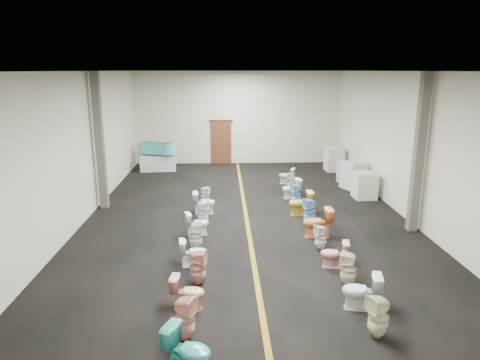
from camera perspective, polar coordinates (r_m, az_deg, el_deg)
The scene contains 39 objects.
floor at distance 13.80m, azimuth 0.80°, elevation -4.70°, with size 16.00×16.00×0.00m, color black.
ceiling at distance 13.04m, azimuth 0.87°, elevation 14.32°, with size 16.00×16.00×0.00m, color black.
wall_back at distance 21.15m, azimuth -0.36°, elevation 8.27°, with size 10.00×10.00×0.00m, color beige.
wall_front at distance 5.56m, azimuth 5.38°, elevation -9.82°, with size 10.00×10.00×0.00m, color beige.
wall_left at distance 13.89m, azimuth -20.29°, elevation 4.11°, with size 16.00×16.00×0.00m, color beige.
wall_right at distance 14.40m, azimuth 21.18°, elevation 4.37°, with size 16.00×16.00×0.00m, color beige.
aisle_stripe at distance 13.80m, azimuth 0.80°, elevation -4.69°, with size 0.12×15.60×0.01m, color olive.
back_door at distance 21.24m, azimuth -2.51°, elevation 5.01°, with size 1.00×0.10×2.10m, color #562D19.
door_frame at distance 21.11m, azimuth -2.55°, elevation 7.88°, with size 1.15×0.08×0.10m, color #331C11.
column_left at distance 14.76m, azimuth -18.20°, elevation 4.85°, with size 0.25×0.25×4.50m, color #59544C.
column_right at distance 12.95m, azimuth 22.74°, elevation 3.19°, with size 0.25×0.25×4.50m, color #59544C.
display_table at distance 20.22m, azimuth -10.85°, elevation 2.29°, with size 1.62×0.81×0.72m, color silver.
bathtub at distance 20.09m, azimuth -10.95°, elevation 4.27°, with size 1.75×1.16×0.55m.
appliance_crate_a at distance 16.11m, azimuth 16.29°, elevation -0.70°, with size 0.74×0.74×0.96m, color silver.
appliance_crate_b at distance 17.35m, azimuth 14.91°, elevation 0.64°, with size 0.78×0.78×1.07m, color beige.
appliance_crate_c at distance 18.47m, azimuth 13.84°, elevation 1.05°, with size 0.68×0.68×0.77m, color silver.
appliance_crate_d at distance 20.19m, azimuth 12.43°, elevation 2.73°, with size 0.76×0.76×1.09m, color silver.
toilet_left_0 at distance 7.05m, azimuth -6.89°, elevation -21.64°, with size 0.43×0.76×0.77m, color teal.
toilet_left_1 at distance 7.75m, azimuth -7.42°, elevation -17.82°, with size 0.37×0.37×0.81m, color #DFA48D.
toilet_left_2 at distance 8.65m, azimuth -6.97°, elevation -14.65°, with size 0.38×0.66×0.68m, color #DDA28A.
toilet_left_3 at distance 9.46m, azimuth -5.65°, elevation -11.55°, with size 0.35×0.36×0.78m, color #D79391.
toilet_left_4 at distance 10.34m, azimuth -6.27°, elevation -9.58°, with size 0.37×0.65×0.66m, color white.
toilet_left_5 at distance 11.17m, azimuth -5.95°, elevation -7.45°, with size 0.34×0.35×0.75m, color silver.
toilet_left_6 at distance 12.14m, azimuth -5.75°, elevation -5.80°, with size 0.38×0.67×0.68m, color white.
toilet_left_7 at distance 12.93m, azimuth -4.98°, elevation -4.40°, with size 0.33×0.34×0.73m, color white.
toilet_left_8 at distance 13.90m, azimuth -4.83°, elevation -3.03°, with size 0.41×0.71×0.73m, color white.
toilet_left_9 at distance 14.69m, azimuth -4.74°, elevation -2.16°, with size 0.31×0.32×0.69m, color white.
toilet_right_0 at distance 8.12m, azimuth 17.97°, elevation -16.95°, with size 0.35×0.36×0.79m, color beige.
toilet_right_1 at distance 8.86m, azimuth 15.88°, elevation -14.09°, with size 0.42×0.73×0.75m, color white.
toilet_right_2 at distance 9.65m, azimuth 14.28°, elevation -11.45°, with size 0.34×0.35×0.77m, color beige.
toilet_right_3 at distance 10.43m, azimuth 12.49°, elevation -9.63°, with size 0.37×0.65×0.66m, color pink.
toilet_right_4 at distance 11.31m, azimuth 10.73°, elevation -7.55°, with size 0.31×0.31×0.68m, color silver.
toilet_right_5 at distance 12.15m, azimuth 10.29°, elevation -5.59°, with size 0.46×0.81×0.83m, color #F38C4C.
toilet_right_6 at distance 13.00m, azimuth 9.30°, elevation -4.20°, with size 0.37×0.38×0.82m, color #77B0D8.
toilet_right_7 at distance 13.86m, azimuth 8.10°, elevation -3.06°, with size 0.44×0.77×0.78m, color gold.
toilet_right_8 at distance 14.84m, azimuth 7.47°, elevation -1.92°, with size 0.34×0.35×0.76m, color #77C4F5.
toilet_right_9 at distance 15.63m, azimuth 6.88°, elevation -1.14°, with size 0.40×0.70×0.71m, color white.
toilet_right_10 at distance 16.62m, azimuth 6.86°, elevation -0.21°, with size 0.32×0.32×0.70m, color beige.
toilet_right_11 at distance 17.57m, azimuth 6.25°, elevation 0.56°, with size 0.38×0.66×0.67m, color white.
Camera 1 is at (-0.72, -13.02, 4.53)m, focal length 32.00 mm.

